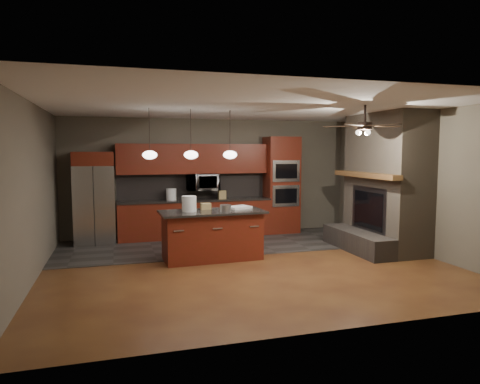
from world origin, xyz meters
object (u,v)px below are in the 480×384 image
object	(u,v)px
paint_can	(225,208)
cardboard_box	(206,206)
paint_tray	(239,207)
kitchen_island	(212,235)
oven_tower	(281,185)
counter_box	(222,195)
refrigerator	(95,198)
microwave	(203,182)
white_bucket	(189,204)
counter_bucket	(171,194)

from	to	relation	value
paint_can	cardboard_box	xyz separation A→B (m)	(-0.27, 0.46, -0.01)
paint_can	cardboard_box	world-z (taller)	paint_can
paint_tray	kitchen_island	bearing A→B (deg)	174.08
oven_tower	paint_tray	bearing A→B (deg)	-130.29
kitchen_island	paint_can	xyz separation A→B (m)	(0.20, -0.24, 0.52)
paint_can	paint_tray	bearing A→B (deg)	48.58
oven_tower	counter_box	distance (m)	1.55
paint_tray	oven_tower	bearing A→B (deg)	25.78
oven_tower	refrigerator	xyz separation A→B (m)	(-4.41, -0.07, -0.18)
microwave	kitchen_island	bearing A→B (deg)	-96.84
cardboard_box	oven_tower	bearing A→B (deg)	38.81
white_bucket	counter_bucket	bearing A→B (deg)	91.67
microwave	counter_bucket	distance (m)	0.80
paint_can	counter_bucket	bearing A→B (deg)	105.95
kitchen_island	paint_can	bearing A→B (deg)	-53.26
refrigerator	cardboard_box	world-z (taller)	refrigerator
white_bucket	cardboard_box	distance (m)	0.41
microwave	counter_bucket	world-z (taller)	microwave
refrigerator	kitchen_island	size ratio (longest dim) A/B	1.02
oven_tower	microwave	xyz separation A→B (m)	(-1.98, 0.06, 0.11)
refrigerator	paint_tray	world-z (taller)	refrigerator
counter_bucket	paint_can	bearing A→B (deg)	-74.05
refrigerator	paint_can	xyz separation A→B (m)	(2.37, -2.32, -0.02)
counter_bucket	counter_box	bearing A→B (deg)	-2.39
oven_tower	white_bucket	bearing A→B (deg)	-141.37
counter_bucket	refrigerator	bearing A→B (deg)	-177.23
refrigerator	kitchen_island	distance (m)	3.05
cardboard_box	paint_can	bearing A→B (deg)	-60.24
microwave	paint_can	distance (m)	2.47
white_bucket	oven_tower	bearing A→B (deg)	38.63
paint_can	white_bucket	bearing A→B (deg)	157.24
oven_tower	paint_tray	world-z (taller)	oven_tower
oven_tower	white_bucket	size ratio (longest dim) A/B	8.27
kitchen_island	paint_can	size ratio (longest dim) A/B	9.66
counter_box	paint_can	bearing A→B (deg)	-102.64
oven_tower	kitchen_island	size ratio (longest dim) A/B	1.21
microwave	white_bucket	world-z (taller)	microwave
paint_tray	counter_box	distance (m)	1.93
cardboard_box	counter_bucket	xyz separation A→B (m)	(-0.41, 1.94, 0.05)
kitchen_island	counter_bucket	bearing A→B (deg)	100.35
counter_box	counter_bucket	bearing A→B (deg)	177.23
microwave	cardboard_box	distance (m)	2.05
counter_bucket	kitchen_island	bearing A→B (deg)	-77.21
microwave	kitchen_island	world-z (taller)	microwave
counter_box	white_bucket	bearing A→B (deg)	-118.89
cardboard_box	paint_tray	bearing A→B (deg)	-3.87
paint_tray	counter_box	bearing A→B (deg)	62.08
kitchen_island	paint_tray	xyz separation A→B (m)	(0.57, 0.19, 0.48)
oven_tower	counter_box	xyz separation A→B (m)	(-1.53, -0.04, -0.19)
paint_tray	counter_bucket	distance (m)	2.24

